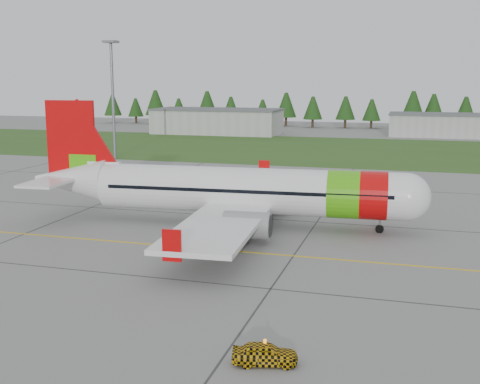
% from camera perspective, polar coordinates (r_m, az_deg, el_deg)
% --- Properties ---
extents(ground, '(320.00, 320.00, 0.00)m').
position_cam_1_polar(ground, '(44.36, -9.88, -7.83)').
color(ground, gray).
rests_on(ground, ground).
extents(aircraft, '(39.20, 36.16, 11.87)m').
position_cam_1_polar(aircraft, '(57.54, -0.10, 0.13)').
color(aircraft, white).
rests_on(aircraft, ground).
extents(follow_me_car, '(1.40, 1.55, 3.29)m').
position_cam_1_polar(follow_me_car, '(30.44, 2.39, -13.22)').
color(follow_me_car, yellow).
rests_on(follow_me_car, ground).
extents(service_van, '(1.75, 1.71, 3.93)m').
position_cam_1_polar(service_van, '(101.34, -14.85, 3.54)').
color(service_van, white).
rests_on(service_van, ground).
extents(grass_strip, '(320.00, 50.00, 0.03)m').
position_cam_1_polar(grass_strip, '(121.96, 7.18, 4.05)').
color(grass_strip, '#30561E').
rests_on(grass_strip, ground).
extents(taxi_guideline, '(120.00, 0.25, 0.02)m').
position_cam_1_polar(taxi_guideline, '(51.33, -5.97, -5.15)').
color(taxi_guideline, gold).
rests_on(taxi_guideline, ground).
extents(hangar_west, '(32.00, 14.00, 6.00)m').
position_cam_1_polar(hangar_west, '(155.92, -2.17, 6.66)').
color(hangar_west, '#A8A8A3').
rests_on(hangar_west, ground).
extents(hangar_east, '(24.00, 12.00, 5.20)m').
position_cam_1_polar(hangar_east, '(156.24, 18.46, 5.99)').
color(hangar_east, '#A8A8A3').
rests_on(hangar_east, ground).
extents(floodlight_mast, '(0.50, 0.50, 20.00)m').
position_cam_1_polar(floodlight_mast, '(108.39, -11.95, 8.37)').
color(floodlight_mast, slate).
rests_on(floodlight_mast, ground).
extents(treeline, '(160.00, 8.00, 10.00)m').
position_cam_1_polar(treeline, '(176.92, 10.09, 7.64)').
color(treeline, '#1C3F14').
rests_on(treeline, ground).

